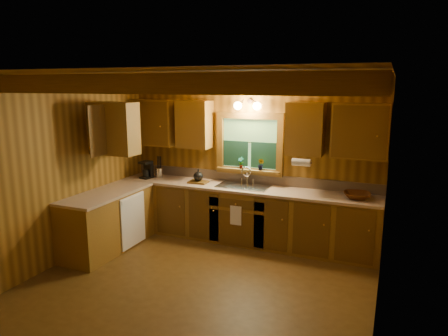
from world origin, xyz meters
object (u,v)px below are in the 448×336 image
sink (243,189)px  cutting_board (198,182)px  coffee_maker (147,170)px  wicker_basket (357,196)px

sink → cutting_board: sink is taller
cutting_board → coffee_maker: bearing=179.0°
coffee_maker → cutting_board: 0.98m
sink → coffee_maker: bearing=-177.9°
cutting_board → sink: bearing=2.4°
sink → coffee_maker: 1.76m
sink → coffee_maker: sink is taller
coffee_maker → sink: bearing=12.4°
coffee_maker → cutting_board: size_ratio=0.97×
sink → wicker_basket: bearing=-1.5°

